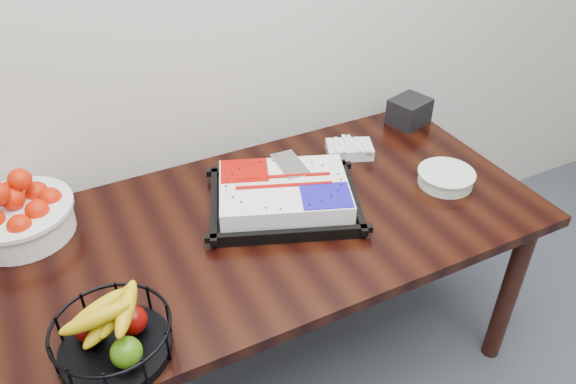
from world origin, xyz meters
name	(u,v)px	position (x,y,z in m)	size (l,w,h in m)	color
table	(273,238)	(0.00, 2.00, 0.66)	(1.80, 0.90, 0.75)	black
cake_tray	(284,195)	(0.06, 2.04, 0.80)	(0.60, 0.54, 0.10)	black
tangerine_bowl	(17,210)	(-0.75, 2.30, 0.84)	(0.34, 0.34, 0.22)	white
fruit_basket	(112,336)	(-0.59, 1.69, 0.82)	(0.30, 0.30, 0.16)	black
plate_stack	(446,178)	(0.65, 1.90, 0.78)	(0.20, 0.20, 0.05)	white
fork_bag	(349,149)	(0.44, 2.22, 0.77)	(0.21, 0.17, 0.05)	silver
napkin_box	(409,111)	(0.80, 2.33, 0.80)	(0.15, 0.13, 0.11)	black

